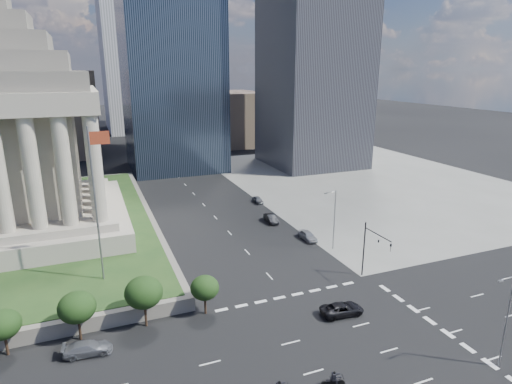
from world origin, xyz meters
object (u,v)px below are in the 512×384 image
street_lamp_north (334,216)px  parked_sedan_mid (271,219)px  traffic_signal_ne (372,245)px  suv_grey (88,348)px  motorcycle_lead (333,379)px  war_memorial (4,115)px  pickup_truck (342,309)px  street_lamp_south (506,316)px  flagpole (96,197)px  parked_sedan_near (308,236)px  parked_sedan_far (258,200)px

street_lamp_north → parked_sedan_mid: size_ratio=2.16×
traffic_signal_ne → suv_grey: traffic_signal_ne is taller
motorcycle_lead → street_lamp_north: bearing=74.8°
war_memorial → parked_sedan_mid: bearing=-10.1°
pickup_truck → street_lamp_south: bearing=-141.2°
street_lamp_south → motorcycle_lead: (-16.68, 3.55, -4.80)m
traffic_signal_ne → suv_grey: (-36.80, -2.70, -4.54)m
flagpole → street_lamp_south: (35.16, -30.00, -7.45)m
war_memorial → parked_sedan_near: size_ratio=8.51×
flagpole → pickup_truck: 33.06m
traffic_signal_ne → street_lamp_north: (0.83, 11.30, 0.41)m
traffic_signal_ne → parked_sedan_far: (-1.00, 39.27, -4.58)m
suv_grey → flagpole: bearing=-5.5°
pickup_truck → street_lamp_north: bearing=-23.1°
parked_sedan_far → street_lamp_north: bearing=-84.0°
traffic_signal_ne → motorcycle_lead: (-15.85, -16.15, -4.39)m
street_lamp_south → parked_sedan_near: street_lamp_south is taller
pickup_truck → suv_grey: size_ratio=1.08×
traffic_signal_ne → parked_sedan_far: size_ratio=2.04×
suv_grey → parked_sedan_mid: bearing=-43.5°
suv_grey → parked_sedan_mid: (33.43, 29.35, 0.05)m
war_memorial → pickup_truck: (38.13, -40.30, -20.67)m
motorcycle_lead → parked_sedan_near: bearing=81.4°
street_lamp_north → suv_grey: (-37.63, -14.00, -4.95)m
suv_grey → parked_sedan_far: 55.16m
war_memorial → flagpole: (12.17, -24.00, -8.29)m
flagpole → parked_sedan_far: (33.33, 28.96, -12.44)m
flagpole → parked_sedan_near: bearing=10.1°
street_lamp_south → suv_grey: street_lamp_south is taller
suv_grey → parked_sedan_far: bearing=-35.2°
parked_sedan_far → pickup_truck: bearing=-96.9°
war_memorial → pickup_truck: size_ratio=7.43×
street_lamp_south → pickup_truck: street_lamp_south is taller
flagpole → street_lamp_north: 35.95m
flagpole → suv_grey: 18.14m
pickup_truck → parked_sedan_near: bearing=-13.4°
pickup_truck → parked_sedan_far: 45.86m
war_memorial → motorcycle_lead: (30.65, -50.45, -20.54)m
traffic_signal_ne → parked_sedan_far: bearing=91.5°
suv_grey → parked_sedan_far: size_ratio=1.24×
street_lamp_north → parked_sedan_near: size_ratio=2.18×
street_lamp_north → suv_grey: bearing=-159.6°
pickup_truck → parked_sedan_mid: (4.99, 32.65, 0.03)m
traffic_signal_ne → parked_sedan_far: traffic_signal_ne is taller
traffic_signal_ne → street_lamp_north: size_ratio=0.80×
street_lamp_south → parked_sedan_near: bearing=92.9°
flagpole → street_lamp_north: flagpole is taller
flagpole → street_lamp_south: size_ratio=2.00×
suv_grey → traffic_signal_ne: bearing=-80.6°
traffic_signal_ne → parked_sedan_mid: size_ratio=1.73×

